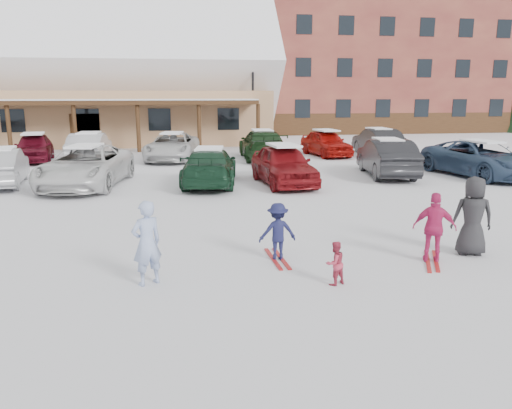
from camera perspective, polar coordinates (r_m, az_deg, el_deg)
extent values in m
plane|color=white|center=(10.40, -0.77, -6.63)|extent=(160.00, 160.00, 0.00)
cube|color=black|center=(96.00, -8.76, 21.77)|extent=(300.00, 70.00, 38.00)
cube|color=tan|center=(38.51, -20.74, 9.36)|extent=(28.00, 10.00, 3.60)
cube|color=#422814|center=(32.42, -23.05, 10.67)|extent=(25.20, 2.60, 0.25)
cube|color=white|center=(38.53, -21.18, 14.90)|extent=(29.12, 9.69, 9.69)
cube|color=maroon|center=(50.86, 11.34, 15.24)|extent=(24.00, 14.00, 12.00)
cube|color=maroon|center=(47.77, -7.00, 13.77)|extent=(7.00, 12.60, 9.00)
cube|color=#422814|center=(44.39, 14.19, 8.94)|extent=(24.00, 0.10, 1.80)
cylinder|color=black|center=(34.06, -0.36, 11.56)|extent=(0.16, 0.16, 5.64)
cube|color=black|center=(34.14, -0.37, 16.51)|extent=(0.50, 0.25, 0.25)
cylinder|color=black|center=(54.30, -1.25, 9.52)|extent=(0.60, 0.60, 1.08)
cone|color=black|center=(54.25, -1.28, 14.37)|extent=(3.96, 3.96, 8.10)
cylinder|color=black|center=(66.08, 23.64, 9.17)|extent=(0.60, 0.60, 1.38)
cone|color=black|center=(66.10, 24.10, 14.23)|extent=(5.06, 5.06, 10.35)
imported|color=#98ABD8|center=(9.23, -12.38, -4.33)|extent=(0.68, 0.61, 1.57)
imported|color=#B9344C|center=(9.23, 9.01, -6.64)|extent=(0.49, 0.44, 0.82)
imported|color=#16183F|center=(10.42, 2.48, -3.11)|extent=(0.80, 0.48, 1.21)
cube|color=#A81818|center=(10.59, 2.45, -6.19)|extent=(0.25, 1.41, 0.03)
imported|color=#C72663|center=(10.86, 19.73, -2.51)|extent=(0.93, 0.69, 1.46)
cube|color=#A81818|center=(11.06, 19.46, -6.10)|extent=(0.77, 1.35, 0.03)
imported|color=#242427|center=(11.63, 23.53, -1.22)|extent=(0.96, 0.77, 1.72)
imported|color=#A7A7AC|center=(21.13, -27.12, 3.80)|extent=(2.14, 4.46, 1.41)
imported|color=silver|center=(19.72, -18.84, 4.16)|extent=(3.32, 5.83, 1.53)
imported|color=#153824|center=(19.11, -5.32, 4.32)|extent=(2.59, 5.03, 1.40)
imported|color=maroon|center=(19.16, 3.15, 4.57)|extent=(2.14, 4.58, 1.52)
imported|color=black|center=(21.81, 14.72, 5.20)|extent=(2.38, 4.92, 1.56)
imported|color=#324765|center=(22.97, 24.30, 4.77)|extent=(3.33, 5.70, 1.49)
imported|color=#5C0C1C|center=(28.07, -24.02, 5.97)|extent=(2.35, 4.44, 1.44)
imported|color=#B1B1B5|center=(26.54, -18.46, 6.16)|extent=(1.65, 4.60, 1.51)
imported|color=silver|center=(26.63, -9.53, 6.56)|extent=(3.15, 5.44, 1.43)
imported|color=#183518|center=(26.62, 0.72, 6.85)|extent=(2.37, 5.39, 1.54)
imported|color=#AD100B|center=(28.37, 8.00, 6.98)|extent=(2.27, 4.41, 1.44)
imported|color=black|center=(29.21, 13.76, 6.97)|extent=(1.68, 4.59, 1.50)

